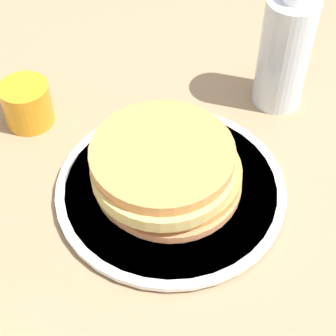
{
  "coord_description": "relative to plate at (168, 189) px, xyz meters",
  "views": [
    {
      "loc": [
        -0.45,
        -0.01,
        0.56
      ],
      "look_at": [
        -0.0,
        0.0,
        0.05
      ],
      "focal_mm": 60.0,
      "sensor_mm": 36.0,
      "label": 1
    }
  ],
  "objects": [
    {
      "name": "ground_plane",
      "position": [
        0.0,
        -0.0,
        -0.01
      ],
      "size": [
        4.0,
        4.0,
        0.0
      ],
      "primitive_type": "plane",
      "color": "#9E7F5B"
    },
    {
      "name": "pancake_stack",
      "position": [
        -0.0,
        0.0,
        0.04
      ],
      "size": [
        0.19,
        0.18,
        0.07
      ],
      "color": "tan",
      "rests_on": "plate"
    },
    {
      "name": "plate",
      "position": [
        0.0,
        0.0,
        0.0
      ],
      "size": [
        0.29,
        0.29,
        0.01
      ],
      "color": "silver",
      "rests_on": "ground_plane"
    },
    {
      "name": "water_bottle_near",
      "position": [
        0.18,
        -0.15,
        0.08
      ],
      "size": [
        0.07,
        0.07,
        0.18
      ],
      "color": "silver",
      "rests_on": "ground_plane"
    },
    {
      "name": "juice_glass",
      "position": [
        0.13,
        0.2,
        0.02
      ],
      "size": [
        0.07,
        0.07,
        0.06
      ],
      "color": "orange",
      "rests_on": "ground_plane"
    }
  ]
}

